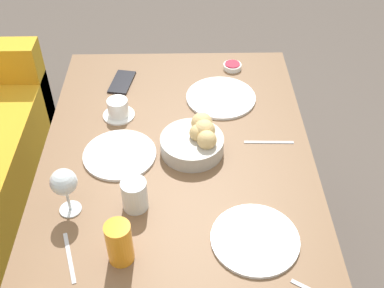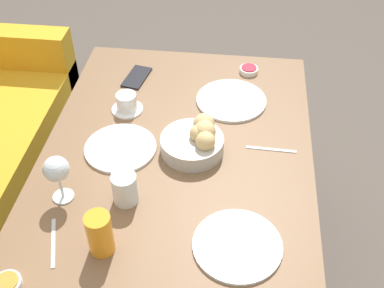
{
  "view_description": "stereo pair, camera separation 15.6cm",
  "coord_description": "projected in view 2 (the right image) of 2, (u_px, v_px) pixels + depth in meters",
  "views": [
    {
      "loc": [
        -1.14,
        -0.03,
        1.85
      ],
      "look_at": [
        0.01,
        -0.05,
        0.8
      ],
      "focal_mm": 45.0,
      "sensor_mm": 36.0,
      "label": 1
    },
    {
      "loc": [
        -1.13,
        -0.18,
        1.85
      ],
      "look_at": [
        0.01,
        -0.05,
        0.8
      ],
      "focal_mm": 45.0,
      "sensor_mm": 36.0,
      "label": 2
    }
  ],
  "objects": [
    {
      "name": "knife_silver",
      "position": [
        271.0,
        149.0,
        1.58
      ],
      "size": [
        0.02,
        0.17,
        0.0
      ],
      "color": "#B7B7BC",
      "rests_on": "dining_table"
    },
    {
      "name": "juice_glass",
      "position": [
        100.0,
        234.0,
        1.25
      ],
      "size": [
        0.07,
        0.07,
        0.13
      ],
      "color": "orange",
      "rests_on": "dining_table"
    },
    {
      "name": "jam_bowl_honey",
      "position": [
        7.0,
        284.0,
        1.2
      ],
      "size": [
        0.07,
        0.07,
        0.02
      ],
      "color": "white",
      "rests_on": "dining_table"
    },
    {
      "name": "jam_bowl_berry",
      "position": [
        249.0,
        70.0,
        1.91
      ],
      "size": [
        0.07,
        0.07,
        0.02
      ],
      "color": "white",
      "rests_on": "dining_table"
    },
    {
      "name": "plate_near_left",
      "position": [
        237.0,
        245.0,
        1.3
      ],
      "size": [
        0.24,
        0.24,
        0.01
      ],
      "color": "white",
      "rests_on": "dining_table"
    },
    {
      "name": "wine_glass",
      "position": [
        57.0,
        170.0,
        1.36
      ],
      "size": [
        0.08,
        0.08,
        0.16
      ],
      "color": "silver",
      "rests_on": "dining_table"
    },
    {
      "name": "plate_near_right",
      "position": [
        231.0,
        100.0,
        1.77
      ],
      "size": [
        0.26,
        0.26,
        0.01
      ],
      "color": "white",
      "rests_on": "dining_table"
    },
    {
      "name": "bread_basket",
      "position": [
        196.0,
        140.0,
        1.55
      ],
      "size": [
        0.21,
        0.21,
        0.11
      ],
      "color": "#B2ADA3",
      "rests_on": "dining_table"
    },
    {
      "name": "water_tumbler",
      "position": [
        125.0,
        188.0,
        1.39
      ],
      "size": [
        0.07,
        0.07,
        0.1
      ],
      "color": "silver",
      "rests_on": "dining_table"
    },
    {
      "name": "fork_silver",
      "position": [
        53.0,
        243.0,
        1.31
      ],
      "size": [
        0.16,
        0.06,
        0.0
      ],
      "color": "#B7B7BC",
      "rests_on": "dining_table"
    },
    {
      "name": "ground_plane",
      "position": [
        181.0,
        281.0,
        2.09
      ],
      "size": [
        10.0,
        10.0,
        0.0
      ],
      "primitive_type": "plane",
      "color": "#564C44"
    },
    {
      "name": "coffee_cup",
      "position": [
        127.0,
        103.0,
        1.72
      ],
      "size": [
        0.11,
        0.11,
        0.07
      ],
      "color": "white",
      "rests_on": "dining_table"
    },
    {
      "name": "dining_table",
      "position": [
        177.0,
        175.0,
        1.65
      ],
      "size": [
        1.23,
        0.88,
        0.77
      ],
      "color": "brown",
      "rests_on": "ground_plane"
    },
    {
      "name": "plate_far_center",
      "position": [
        120.0,
        148.0,
        1.58
      ],
      "size": [
        0.24,
        0.24,
        0.01
      ],
      "color": "white",
      "rests_on": "dining_table"
    },
    {
      "name": "cell_phone",
      "position": [
        137.0,
        77.0,
        1.89
      ],
      "size": [
        0.16,
        0.1,
        0.01
      ],
      "color": "black",
      "rests_on": "dining_table"
    }
  ]
}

